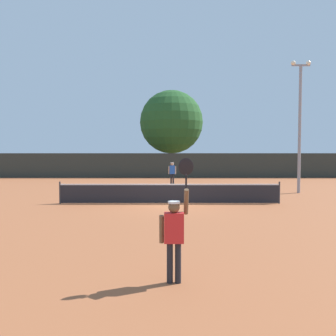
{
  "coord_description": "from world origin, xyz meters",
  "views": [
    {
      "loc": [
        -0.08,
        -17.23,
        2.57
      ],
      "look_at": [
        0.01,
        4.37,
        1.52
      ],
      "focal_mm": 38.07,
      "sensor_mm": 36.0,
      "label": 1
    }
  ],
  "objects_px": {
    "player_serving": "(173,229)",
    "player_receiving": "(171,171)",
    "parked_car_near": "(96,166)",
    "parked_car_mid": "(147,166)",
    "parked_car_far": "(221,166)",
    "tennis_ball": "(177,194)",
    "light_pole": "(298,118)",
    "large_tree": "(170,122)"
  },
  "relations": [
    {
      "from": "light_pole",
      "to": "large_tree",
      "type": "bearing_deg",
      "value": 113.36
    },
    {
      "from": "parked_car_mid",
      "to": "light_pole",
      "type": "bearing_deg",
      "value": -64.55
    },
    {
      "from": "player_receiving",
      "to": "light_pole",
      "type": "bearing_deg",
      "value": 147.89
    },
    {
      "from": "large_tree",
      "to": "player_serving",
      "type": "bearing_deg",
      "value": -90.44
    },
    {
      "from": "player_receiving",
      "to": "tennis_ball",
      "type": "bearing_deg",
      "value": 93.53
    },
    {
      "from": "parked_car_near",
      "to": "parked_car_far",
      "type": "xyz_separation_m",
      "value": [
        14.38,
        0.24,
        0.0
      ]
    },
    {
      "from": "player_receiving",
      "to": "tennis_ball",
      "type": "distance_m",
      "value": 5.56
    },
    {
      "from": "parked_car_far",
      "to": "player_serving",
      "type": "bearing_deg",
      "value": -99.61
    },
    {
      "from": "player_receiving",
      "to": "light_pole",
      "type": "height_order",
      "value": "light_pole"
    },
    {
      "from": "player_serving",
      "to": "light_pole",
      "type": "bearing_deg",
      "value": 62.02
    },
    {
      "from": "player_receiving",
      "to": "parked_car_mid",
      "type": "distance_m",
      "value": 16.14
    },
    {
      "from": "player_serving",
      "to": "parked_car_mid",
      "type": "relative_size",
      "value": 0.58
    },
    {
      "from": "tennis_ball",
      "to": "parked_car_mid",
      "type": "relative_size",
      "value": 0.02
    },
    {
      "from": "parked_car_near",
      "to": "light_pole",
      "type": "bearing_deg",
      "value": -52.42
    },
    {
      "from": "light_pole",
      "to": "parked_car_far",
      "type": "distance_m",
      "value": 19.69
    },
    {
      "from": "light_pole",
      "to": "parked_car_near",
      "type": "bearing_deg",
      "value": 130.13
    },
    {
      "from": "tennis_ball",
      "to": "parked_car_far",
      "type": "xyz_separation_m",
      "value": [
        5.66,
        19.91,
        0.74
      ]
    },
    {
      "from": "player_serving",
      "to": "player_receiving",
      "type": "relative_size",
      "value": 1.44
    },
    {
      "from": "player_serving",
      "to": "tennis_ball",
      "type": "relative_size",
      "value": 35.83
    },
    {
      "from": "tennis_ball",
      "to": "parked_car_mid",
      "type": "height_order",
      "value": "parked_car_mid"
    },
    {
      "from": "player_receiving",
      "to": "parked_car_near",
      "type": "bearing_deg",
      "value": -59.48
    },
    {
      "from": "player_serving",
      "to": "player_receiving",
      "type": "xyz_separation_m",
      "value": [
        0.18,
        19.55,
        -0.01
      ]
    },
    {
      "from": "light_pole",
      "to": "parked_car_far",
      "type": "xyz_separation_m",
      "value": [
        -1.65,
        19.26,
        -3.76
      ]
    },
    {
      "from": "player_serving",
      "to": "tennis_ball",
      "type": "height_order",
      "value": "player_serving"
    },
    {
      "from": "large_tree",
      "to": "parked_car_mid",
      "type": "relative_size",
      "value": 2.16
    },
    {
      "from": "parked_car_near",
      "to": "parked_car_mid",
      "type": "distance_m",
      "value": 5.98
    },
    {
      "from": "tennis_ball",
      "to": "parked_car_mid",
      "type": "xyz_separation_m",
      "value": [
        -2.99,
        21.37,
        0.74
      ]
    },
    {
      "from": "player_serving",
      "to": "player_receiving",
      "type": "height_order",
      "value": "player_serving"
    },
    {
      "from": "light_pole",
      "to": "parked_car_mid",
      "type": "bearing_deg",
      "value": 116.44
    },
    {
      "from": "light_pole",
      "to": "parked_car_near",
      "type": "relative_size",
      "value": 1.86
    },
    {
      "from": "parked_car_near",
      "to": "parked_car_mid",
      "type": "relative_size",
      "value": 1.01
    },
    {
      "from": "tennis_ball",
      "to": "parked_car_near",
      "type": "bearing_deg",
      "value": 113.9
    },
    {
      "from": "player_receiving",
      "to": "large_tree",
      "type": "distance_m",
      "value": 13.58
    },
    {
      "from": "player_serving",
      "to": "player_receiving",
      "type": "bearing_deg",
      "value": 89.46
    },
    {
      "from": "tennis_ball",
      "to": "player_receiving",
      "type": "bearing_deg",
      "value": 93.53
    },
    {
      "from": "player_serving",
      "to": "light_pole",
      "type": "xyz_separation_m",
      "value": [
        7.84,
        14.75,
        3.48
      ]
    },
    {
      "from": "parked_car_mid",
      "to": "player_serving",
      "type": "bearing_deg",
      "value": -87.01
    },
    {
      "from": "player_receiving",
      "to": "light_pole",
      "type": "xyz_separation_m",
      "value": [
        7.65,
        -4.8,
        3.5
      ]
    },
    {
      "from": "tennis_ball",
      "to": "light_pole",
      "type": "bearing_deg",
      "value": 5.09
    },
    {
      "from": "player_serving",
      "to": "parked_car_near",
      "type": "height_order",
      "value": "player_serving"
    },
    {
      "from": "tennis_ball",
      "to": "parked_car_near",
      "type": "height_order",
      "value": "parked_car_near"
    },
    {
      "from": "parked_car_near",
      "to": "parked_car_mid",
      "type": "bearing_deg",
      "value": 13.91
    }
  ]
}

